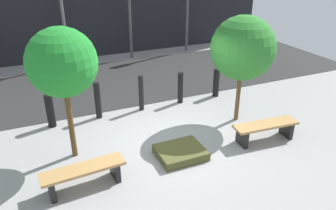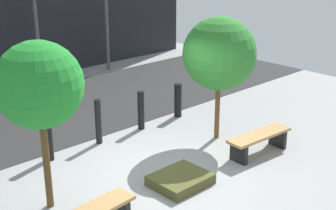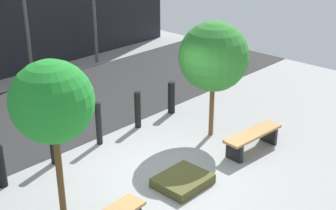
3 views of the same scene
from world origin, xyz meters
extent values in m
plane|color=#969696|center=(0.00, 0.00, 0.00)|extent=(18.00, 18.00, 0.00)
cube|color=#2B2B2B|center=(0.00, 4.60, 0.01)|extent=(18.00, 4.48, 0.01)
cube|color=black|center=(1.55, -0.66, 0.20)|extent=(0.13, 0.43, 0.40)
cube|color=black|center=(2.81, -0.76, 0.20)|extent=(0.13, 0.43, 0.40)
cube|color=#B2844C|center=(2.18, -0.71, 0.43)|extent=(1.65, 0.54, 0.06)
cube|color=#4C4C25|center=(0.00, -0.51, 0.10)|extent=(1.04, 0.88, 0.20)
cylinder|color=brown|center=(-2.18, 0.49, 0.90)|extent=(0.12, 0.12, 1.80)
sphere|color=#21882C|center=(-2.18, 0.49, 2.20)|extent=(1.43, 1.43, 1.43)
cylinder|color=brown|center=(2.18, 0.49, 0.78)|extent=(0.11, 0.11, 1.56)
sphere|color=#2E802D|center=(2.18, 0.49, 2.01)|extent=(1.64, 1.64, 1.64)
cylinder|color=black|center=(-2.50, 2.12, 0.44)|extent=(0.21, 0.21, 0.88)
cylinder|color=black|center=(-1.25, 2.12, 0.51)|extent=(0.17, 0.17, 1.03)
cylinder|color=black|center=(0.00, 2.12, 0.52)|extent=(0.14, 0.14, 1.04)
cylinder|color=black|center=(1.25, 2.12, 0.48)|extent=(0.16, 0.16, 0.95)
cylinder|color=black|center=(2.50, 2.12, 0.44)|extent=(0.19, 0.19, 0.88)
cylinder|color=#4B4B4B|center=(1.32, 7.14, 1.74)|extent=(0.12, 0.12, 3.48)
cylinder|color=#4E4E4E|center=(3.97, 7.14, 2.02)|extent=(0.12, 0.12, 4.05)
camera|label=1|loc=(-2.75, -6.08, 4.22)|focal=35.00mm
camera|label=2|loc=(-5.54, -6.06, 4.36)|focal=50.00mm
camera|label=3|loc=(-6.08, -5.81, 5.17)|focal=50.00mm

